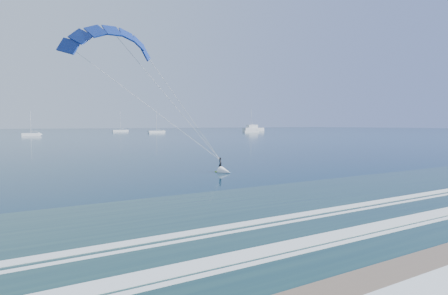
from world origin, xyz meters
The scene contains 6 objects.
kitesurfer_rig centered at (0.04, 27.61, 7.37)m, with size 18.97×5.84×14.46m.
motor_yacht centered at (152.66, 219.23, 1.75)m, with size 16.06×4.28×6.50m.
sailboat_2 centered at (5.82, 179.86, 0.67)m, with size 7.41×2.40×10.47m.
sailboat_3 centered at (65.76, 245.67, 0.69)m, with size 10.00×2.40×13.42m.
sailboat_4 centered at (74.24, 206.44, 0.69)m, with size 9.83×2.40×13.26m.
sailboat_5 centered at (124.62, 183.65, 0.70)m, with size 10.46×2.40×13.93m.
Camera 1 is at (-16.03, -7.03, 5.21)m, focal length 32.00 mm.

